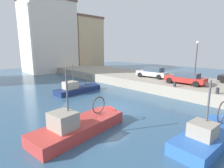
% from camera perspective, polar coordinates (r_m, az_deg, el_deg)
% --- Properties ---
extents(water_surface, '(80.00, 80.00, 0.00)m').
position_cam_1_polar(water_surface, '(15.31, -0.56, -8.17)').
color(water_surface, '#335675').
rests_on(water_surface, ground).
extents(quay_wall, '(9.00, 56.00, 1.20)m').
position_cam_1_polar(quay_wall, '(24.21, 19.82, -0.03)').
color(quay_wall, '#9E9384').
rests_on(quay_wall, ground).
extents(fishing_boat_red, '(7.14, 2.88, 4.98)m').
position_cam_1_polar(fishing_boat_red, '(11.73, -8.93, -14.06)').
color(fishing_boat_red, '#BC3833').
rests_on(fishing_boat_red, ground).
extents(fishing_boat_blue, '(6.65, 2.33, 4.43)m').
position_cam_1_polar(fishing_boat_blue, '(11.95, 29.37, -15.10)').
color(fishing_boat_blue, '#2D60B7').
rests_on(fishing_boat_blue, ground).
extents(fishing_boat_navy, '(6.52, 2.17, 4.10)m').
position_cam_1_polar(fishing_boat_navy, '(21.65, -10.18, -2.11)').
color(fishing_boat_navy, navy).
rests_on(fishing_boat_navy, ground).
extents(parked_car_red, '(2.13, 4.39, 1.29)m').
position_cam_1_polar(parked_car_red, '(21.37, 22.71, 1.77)').
color(parked_car_red, red).
rests_on(parked_car_red, quay_wall).
extents(parked_car_silver, '(2.08, 4.38, 1.41)m').
position_cam_1_polar(parked_car_silver, '(24.78, 13.00, 3.71)').
color(parked_car_silver, '#B7B7BC').
rests_on(parked_car_silver, quay_wall).
extents(mooring_bollard_south, '(0.28, 0.28, 0.55)m').
position_cam_1_polar(mooring_bollard_south, '(18.13, 30.94, -1.88)').
color(mooring_bollard_south, '#2D2D33').
rests_on(mooring_bollard_south, quay_wall).
extents(mooring_bollard_mid, '(0.28, 0.28, 0.55)m').
position_cam_1_polar(mooring_bollard_mid, '(19.53, 19.66, -0.04)').
color(mooring_bollard_mid, '#2D2D33').
rests_on(mooring_bollard_mid, quay_wall).
extents(quay_streetlamp, '(0.36, 0.36, 4.83)m').
position_cam_1_polar(quay_streetlamp, '(24.47, 25.69, 8.74)').
color(quay_streetlamp, '#38383D').
rests_on(quay_streetlamp, quay_wall).
extents(waterfront_building_west, '(10.21, 8.54, 15.30)m').
position_cam_1_polar(waterfront_building_west, '(42.38, -19.88, 14.24)').
color(waterfront_building_west, silver).
rests_on(waterfront_building_west, ground).
extents(waterfront_building_central, '(7.87, 6.98, 12.90)m').
position_cam_1_polar(waterfront_building_central, '(47.50, -8.91, 12.95)').
color(waterfront_building_central, '#D1B284').
rests_on(waterfront_building_central, ground).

